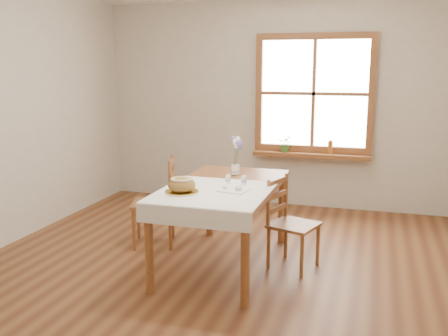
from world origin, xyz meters
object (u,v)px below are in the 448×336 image
Objects in this scene: chair_left at (153,202)px; bread_plate at (182,192)px; chair_right at (294,224)px; dining_table at (224,194)px; flower_vase at (235,170)px.

chair_left reaches higher than bread_plate.
chair_left is 1.09× the size of chair_right.
flower_vase is (-0.01, 0.42, 0.13)m from dining_table.
dining_table is at bearing 51.28° from chair_left.
flower_vase reaches higher than bread_plate.
dining_table is 0.49m from bread_plate.
bread_plate is (0.60, -0.72, 0.32)m from chair_left.
chair_right is at bearing 32.21° from bread_plate.
chair_left is 0.90m from flower_vase.
dining_table is at bearing -88.32° from flower_vase.
chair_left is at bearing 160.29° from dining_table.
chair_left is at bearing 100.74° from chair_right.
chair_right reaches higher than dining_table.
bread_plate reaches higher than dining_table.
chair_left reaches higher than flower_vase.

